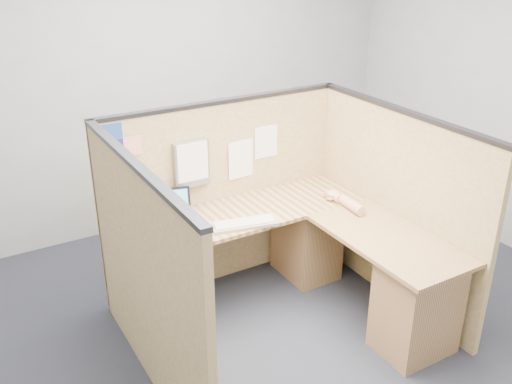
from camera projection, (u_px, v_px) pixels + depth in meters
floor at (291, 338)px, 4.11m from camera, size 5.00×5.00×0.00m
wall_back at (160, 83)px, 5.30m from camera, size 5.00×0.00×5.00m
cubicle_partitions at (261, 220)px, 4.13m from camera, size 2.06×1.83×1.53m
l_desk at (291, 266)px, 4.26m from camera, size 1.95×1.75×0.73m
laptop at (170, 215)px, 4.17m from camera, size 0.36×0.37×0.22m
keyboard at (244, 224)px, 4.13m from camera, size 0.51×0.27×0.03m
mouse at (333, 197)px, 4.53m from camera, size 0.13×0.10×0.05m
hand_forearm at (345, 201)px, 4.41m from camera, size 0.12×0.41×0.09m
blue_poster at (110, 141)px, 3.90m from camera, size 0.18×0.01×0.24m
american_flag at (123, 149)px, 3.96m from camera, size 0.22×0.01×0.37m
file_holder at (192, 164)px, 4.27m from camera, size 0.28×0.05×0.36m
paper_left at (242, 159)px, 4.52m from camera, size 0.24×0.02×0.31m
paper_right at (266, 142)px, 4.58m from camera, size 0.21×0.01×0.26m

